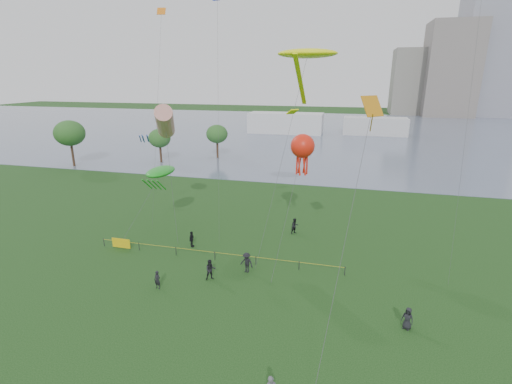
# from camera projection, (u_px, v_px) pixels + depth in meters

# --- Properties ---
(ground_plane) EXTENTS (400.00, 400.00, 0.00)m
(ground_plane) POSITION_uv_depth(u_px,v_px,m) (215.00, 369.00, 21.99)
(ground_plane) COLOR black
(lake) EXTENTS (400.00, 120.00, 0.08)m
(lake) POSITION_uv_depth(u_px,v_px,m) (327.00, 132.00, 114.52)
(lake) COLOR slate
(lake) RESTS_ON ground_plane
(building_mid) EXTENTS (20.00, 20.00, 38.00)m
(building_mid) POSITION_uv_depth(u_px,v_px,m) (450.00, 70.00, 155.55)
(building_mid) COLOR slate
(building_mid) RESTS_ON ground_plane
(building_low) EXTENTS (16.00, 18.00, 28.00)m
(building_low) POSITION_uv_depth(u_px,v_px,m) (411.00, 82.00, 165.85)
(building_low) COLOR slate
(building_low) RESTS_ON ground_plane
(pavilion_left) EXTENTS (22.00, 8.00, 6.00)m
(pavilion_left) POSITION_uv_depth(u_px,v_px,m) (286.00, 123.00, 111.78)
(pavilion_left) COLOR silver
(pavilion_left) RESTS_ON ground_plane
(pavilion_right) EXTENTS (18.00, 7.00, 5.00)m
(pavilion_right) POSITION_uv_depth(u_px,v_px,m) (375.00, 126.00, 108.69)
(pavilion_right) COLOR silver
(pavilion_right) RESTS_ON ground_plane
(trees) EXTENTS (29.24, 18.86, 8.74)m
(trees) POSITION_uv_depth(u_px,v_px,m) (131.00, 135.00, 72.12)
(trees) COLOR #362418
(trees) RESTS_ON ground_plane
(fence) EXTENTS (24.07, 0.07, 1.05)m
(fence) POSITION_uv_depth(u_px,v_px,m) (156.00, 247.00, 36.38)
(fence) COLOR black
(fence) RESTS_ON ground_plane
(spectator_a) EXTENTS (1.12, 1.04, 1.83)m
(spectator_a) POSITION_uv_depth(u_px,v_px,m) (211.00, 270.00, 31.45)
(spectator_a) COLOR black
(spectator_a) RESTS_ON ground_plane
(spectator_b) EXTENTS (1.35, 0.98, 1.87)m
(spectator_b) POSITION_uv_depth(u_px,v_px,m) (247.00, 263.00, 32.61)
(spectator_b) COLOR black
(spectator_b) RESTS_ON ground_plane
(spectator_c) EXTENTS (0.42, 0.98, 1.67)m
(spectator_c) POSITION_uv_depth(u_px,v_px,m) (192.00, 239.00, 37.52)
(spectator_c) COLOR black
(spectator_c) RESTS_ON ground_plane
(spectator_d) EXTENTS (0.95, 0.85, 1.62)m
(spectator_d) POSITION_uv_depth(u_px,v_px,m) (408.00, 318.00, 25.30)
(spectator_d) COLOR black
(spectator_d) RESTS_ON ground_plane
(spectator_f) EXTENTS (0.62, 0.47, 1.56)m
(spectator_f) POSITION_uv_depth(u_px,v_px,m) (157.00, 280.00, 30.14)
(spectator_f) COLOR black
(spectator_f) RESTS_ON ground_plane
(spectator_g) EXTENTS (1.09, 1.08, 1.77)m
(spectator_g) POSITION_uv_depth(u_px,v_px,m) (295.00, 226.00, 40.65)
(spectator_g) COLOR black
(spectator_g) RESTS_ON ground_plane
(kite_stingray) EXTENTS (5.88, 10.20, 19.02)m
(kite_stingray) POSITION_uv_depth(u_px,v_px,m) (307.00, 54.00, 33.64)
(kite_stingray) COLOR #3F3F42
(kite_windsock) EXTENTS (4.35, 5.30, 14.07)m
(kite_windsock) POSITION_uv_depth(u_px,v_px,m) (165.00, 122.00, 37.84)
(kite_windsock) COLOR #3F3F42
(kite_creature) EXTENTS (4.06, 6.89, 7.37)m
(kite_creature) POSITION_uv_depth(u_px,v_px,m) (161.00, 172.00, 39.34)
(kite_creature) COLOR #3F3F42
(kite_octopus) EXTENTS (2.39, 10.69, 11.21)m
(kite_octopus) POSITION_uv_depth(u_px,v_px,m) (303.00, 147.00, 36.65)
(kite_octopus) COLOR #3F3F42
(kite_delta) EXTENTS (3.20, 13.32, 15.39)m
(kite_delta) POSITION_uv_depth(u_px,v_px,m) (370.00, 117.00, 24.56)
(kite_delta) COLOR #3F3F42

